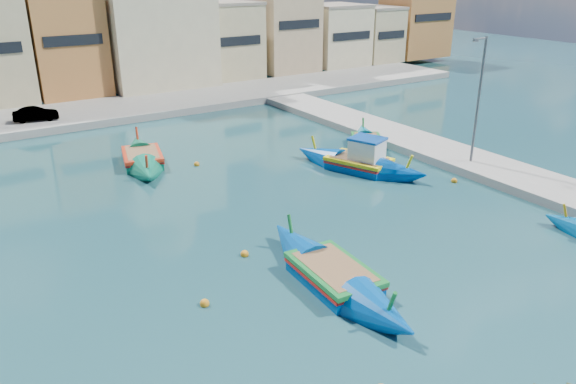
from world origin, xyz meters
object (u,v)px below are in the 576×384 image
object	(u,v)px
luzzu_green	(143,160)
quay_street_lamp	(478,100)
church_block	(149,2)
luzzu_cyan_mid	(367,144)
luzzu_blue_cabin	(359,164)
luzzu_blue_south	(334,277)

from	to	relation	value
luzzu_green	quay_street_lamp	bearing A→B (deg)	-35.43
church_block	luzzu_green	size ratio (longest dim) A/B	2.11
church_block	luzzu_cyan_mid	size ratio (longest dim) A/B	2.48
quay_street_lamp	luzzu_green	distance (m)	20.92
church_block	quay_street_lamp	distance (m)	35.04
church_block	quay_street_lamp	size ratio (longest dim) A/B	2.39
luzzu_blue_cabin	luzzu_blue_south	bearing A→B (deg)	-133.93
church_block	quay_street_lamp	xyz separation A→B (m)	(7.44, -34.00, -4.07)
luzzu_blue_cabin	luzzu_green	world-z (taller)	luzzu_blue_cabin
church_block	luzzu_blue_south	xyz separation A→B (m)	(-7.90, -40.25, -8.11)
luzzu_green	luzzu_blue_cabin	bearing A→B (deg)	-37.65
luzzu_cyan_mid	luzzu_blue_south	distance (m)	18.40
luzzu_blue_cabin	quay_street_lamp	bearing A→B (deg)	-31.02
quay_street_lamp	luzzu_blue_south	xyz separation A→B (m)	(-15.34, -6.25, -4.04)
quay_street_lamp	luzzu_blue_south	size ratio (longest dim) A/B	0.81
church_block	luzzu_green	bearing A→B (deg)	-112.77
quay_street_lamp	luzzu_blue_cabin	world-z (taller)	quay_street_lamp
quay_street_lamp	luzzu_blue_south	bearing A→B (deg)	-157.84
luzzu_cyan_mid	luzzu_green	world-z (taller)	luzzu_green
church_block	luzzu_green	distance (m)	25.31
quay_street_lamp	luzzu_cyan_mid	distance (m)	8.36
luzzu_blue_cabin	luzzu_green	bearing A→B (deg)	142.35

